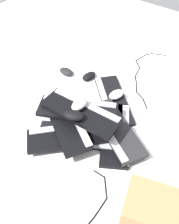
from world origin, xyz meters
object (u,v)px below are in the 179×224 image
object	(u,v)px
mouse_0	(89,76)
mouse_2	(80,104)
keyboard_2	(113,100)
keyboard_4	(68,136)
mouse_1	(74,115)
cardboard_box	(152,213)
keyboard_6	(66,122)
keyboard_5	(115,129)
mouse_4	(66,72)
keyboard_0	(78,136)
keyboard_7	(78,109)
keyboard_1	(116,133)
keyboard_3	(80,110)
keyboard_8	(81,112)
mouse_5	(116,94)
mouse_3	(146,186)

from	to	relation	value
mouse_0	mouse_2	world-z (taller)	mouse_2
keyboard_2	keyboard_4	xyz separation A→B (m)	(0.40, -0.03, 0.03)
mouse_1	cardboard_box	distance (m)	0.58
keyboard_6	mouse_1	size ratio (longest dim) A/B	4.12
keyboard_4	keyboard_5	distance (m)	0.26
keyboard_2	mouse_1	world-z (taller)	mouse_1
keyboard_4	mouse_4	xyz separation A→B (m)	(-0.44, -0.38, -0.02)
keyboard_0	keyboard_7	xyz separation A→B (m)	(-0.10, -0.07, 0.09)
keyboard_7	mouse_2	distance (m)	0.07
keyboard_5	mouse_1	world-z (taller)	mouse_1
keyboard_4	mouse_2	world-z (taller)	mouse_2
keyboard_5	keyboard_1	bearing A→B (deg)	82.12
keyboard_3	mouse_1	distance (m)	0.24
keyboard_8	mouse_4	bearing A→B (deg)	-130.28
keyboard_4	keyboard_8	distance (m)	0.14
keyboard_1	mouse_5	distance (m)	0.28
keyboard_1	keyboard_7	xyz separation A→B (m)	(0.05, -0.23, 0.09)
keyboard_1	mouse_5	xyz separation A→B (m)	(-0.23, -0.15, 0.04)
keyboard_8	mouse_0	size ratio (longest dim) A/B	4.06
mouse_0	mouse_1	bearing A→B (deg)	36.02
keyboard_8	cardboard_box	bearing A→B (deg)	66.47
keyboard_3	keyboard_8	world-z (taller)	keyboard_8
mouse_4	keyboard_4	bearing A→B (deg)	-49.82
keyboard_5	mouse_2	bearing A→B (deg)	-73.90
cardboard_box	keyboard_8	bearing A→B (deg)	-113.53
keyboard_3	keyboard_8	xyz separation A→B (m)	(0.09, 0.08, 0.12)
mouse_3	mouse_4	size ratio (longest dim) A/B	1.00
keyboard_6	mouse_0	distance (m)	0.47
keyboard_0	keyboard_6	xyz separation A→B (m)	(-0.01, -0.08, 0.06)
keyboard_6	cardboard_box	world-z (taller)	cardboard_box
keyboard_6	keyboard_0	bearing A→B (deg)	83.78
keyboard_0	mouse_4	bearing A→B (deg)	-133.78
keyboard_5	mouse_1	size ratio (longest dim) A/B	4.14
keyboard_4	cardboard_box	size ratio (longest dim) A/B	1.80
keyboard_4	keyboard_7	bearing A→B (deg)	-162.61
keyboard_0	keyboard_4	bearing A→B (deg)	-33.19
mouse_4	keyboard_3	bearing A→B (deg)	-38.95
keyboard_1	mouse_3	bearing A→B (deg)	57.30
keyboard_2	mouse_0	world-z (taller)	mouse_0
keyboard_3	mouse_5	size ratio (longest dim) A/B	4.17
keyboard_4	mouse_5	world-z (taller)	mouse_5
mouse_1	mouse_3	world-z (taller)	mouse_1
keyboard_1	keyboard_3	xyz separation A→B (m)	(-0.02, -0.27, 0.00)
keyboard_5	mouse_4	bearing A→B (deg)	-113.82
keyboard_6	mouse_2	distance (m)	0.13
keyboard_4	mouse_5	bearing A→B (deg)	174.63
keyboard_7	keyboard_6	bearing A→B (deg)	-7.63
keyboard_1	mouse_5	bearing A→B (deg)	-147.77
keyboard_5	mouse_5	bearing A→B (deg)	-148.70
keyboard_0	cardboard_box	size ratio (longest dim) A/B	1.95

